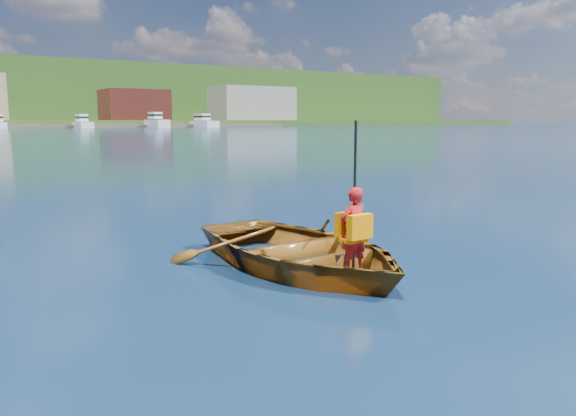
{
  "coord_description": "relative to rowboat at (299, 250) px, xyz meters",
  "views": [
    {
      "loc": [
        -4.34,
        -6.26,
        1.96
      ],
      "look_at": [
        -0.58,
        -0.06,
        0.83
      ],
      "focal_mm": 35.0,
      "sensor_mm": 36.0,
      "label": 1
    }
  ],
  "objects": [
    {
      "name": "ground",
      "position": [
        0.41,
        0.06,
        -0.24
      ],
      "size": [
        600.0,
        600.0,
        0.0
      ],
      "color": "#12213D",
      "rests_on": "ground"
    },
    {
      "name": "rowboat",
      "position": [
        0.0,
        0.0,
        0.0
      ],
      "size": [
        2.97,
        3.96,
        0.78
      ],
      "color": "maroon",
      "rests_on": "ground"
    },
    {
      "name": "child_paddler",
      "position": [
        0.22,
        -0.88,
        0.41
      ],
      "size": [
        0.41,
        0.36,
        1.86
      ],
      "color": "#B31817",
      "rests_on": "ground"
    }
  ]
}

